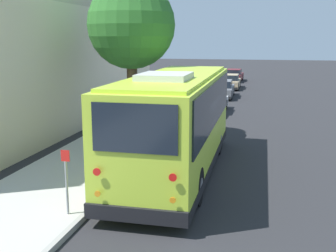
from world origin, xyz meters
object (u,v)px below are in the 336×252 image
(street_tree, at_px, (132,19))
(parked_sedan_gray, at_px, (222,89))
(shuttle_bus, at_px, (176,119))
(parked_sedan_tan, at_px, (230,82))
(sign_post_far, at_px, (89,167))
(parked_sedan_white, at_px, (210,103))
(sign_post_near, at_px, (67,182))
(fire_hydrant, at_px, (159,121))
(parked_sedan_maroon, at_px, (234,76))

(street_tree, bearing_deg, parked_sedan_gray, -9.55)
(shuttle_bus, height_order, parked_sedan_gray, shuttle_bus)
(street_tree, bearing_deg, parked_sedan_tan, -7.23)
(parked_sedan_gray, bearing_deg, sign_post_far, 175.00)
(parked_sedan_tan, distance_m, sign_post_far, 27.96)
(sign_post_far, bearing_deg, parked_sedan_white, -5.70)
(sign_post_near, height_order, fire_hydrant, sign_post_near)
(parked_sedan_tan, height_order, street_tree, street_tree)
(shuttle_bus, bearing_deg, parked_sedan_gray, 0.97)
(sign_post_far, bearing_deg, shuttle_bus, -33.38)
(sign_post_near, xyz_separation_m, sign_post_far, (1.39, 0.00, -0.06))
(parked_sedan_white, height_order, street_tree, street_tree)
(parked_sedan_white, distance_m, parked_sedan_tan, 13.01)
(shuttle_bus, bearing_deg, parked_sedan_white, 1.75)
(parked_sedan_gray, height_order, fire_hydrant, parked_sedan_gray)
(parked_sedan_tan, distance_m, street_tree, 21.42)
(parked_sedan_gray, distance_m, fire_hydrant, 13.22)
(parked_sedan_tan, bearing_deg, street_tree, 172.59)
(parked_sedan_maroon, xyz_separation_m, fire_hydrant, (-25.83, 1.71, -0.04))
(fire_hydrant, bearing_deg, parked_sedan_tan, -5.59)
(parked_sedan_gray, bearing_deg, street_tree, 169.41)
(parked_sedan_white, height_order, sign_post_near, sign_post_near)
(shuttle_bus, height_order, sign_post_far, shuttle_bus)
(parked_sedan_maroon, bearing_deg, sign_post_far, -179.94)
(parked_sedan_maroon, xyz_separation_m, street_tree, (-27.50, 2.47, 4.64))
(shuttle_bus, bearing_deg, parked_sedan_tan, 0.39)
(street_tree, distance_m, fire_hydrant, 5.02)
(parked_sedan_maroon, distance_m, sign_post_far, 34.70)
(shuttle_bus, bearing_deg, parked_sedan_maroon, 0.57)
(parked_sedan_gray, bearing_deg, parked_sedan_white, 178.69)
(parked_sedan_white, relative_size, parked_sedan_maroon, 1.01)
(parked_sedan_tan, distance_m, parked_sedan_maroon, 6.76)
(parked_sedan_gray, height_order, street_tree, street_tree)
(sign_post_near, bearing_deg, street_tree, 6.44)
(sign_post_far, height_order, fire_hydrant, sign_post_far)
(parked_sedan_maroon, height_order, fire_hydrant, parked_sedan_maroon)
(sign_post_far, bearing_deg, street_tree, 7.68)
(sign_post_far, bearing_deg, parked_sedan_maroon, -2.49)
(fire_hydrant, bearing_deg, parked_sedan_white, -15.55)
(parked_sedan_tan, relative_size, sign_post_far, 2.94)
(shuttle_bus, distance_m, fire_hydrant, 6.48)
(shuttle_bus, bearing_deg, fire_hydrant, 18.99)
(sign_post_near, bearing_deg, shuttle_bus, -23.84)
(parked_sedan_gray, height_order, sign_post_near, sign_post_near)
(parked_sedan_maroon, bearing_deg, fire_hydrant, 178.76)
(parked_sedan_maroon, bearing_deg, street_tree, 177.41)
(parked_sedan_white, xyz_separation_m, sign_post_near, (-16.29, 1.49, 0.40))
(parked_sedan_tan, height_order, sign_post_far, sign_post_far)
(parked_sedan_gray, xyz_separation_m, fire_hydrant, (-13.11, 1.72, -0.06))
(street_tree, xyz_separation_m, fire_hydrant, (1.66, -0.76, -4.67))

